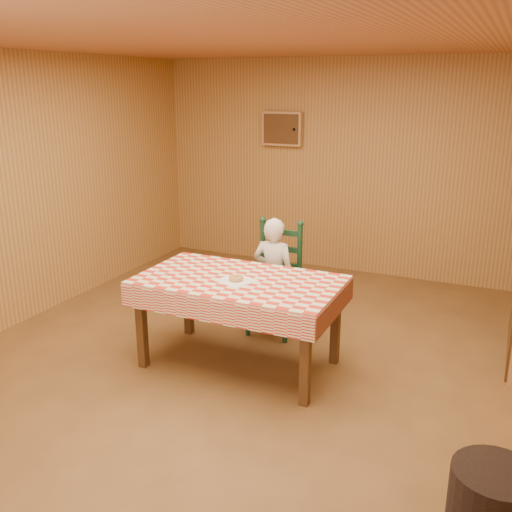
{
  "coord_description": "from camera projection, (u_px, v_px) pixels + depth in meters",
  "views": [
    {
      "loc": [
        1.85,
        -3.82,
        2.29
      ],
      "look_at": [
        0.0,
        0.2,
        0.95
      ],
      "focal_mm": 40.0,
      "sensor_mm": 36.0,
      "label": 1
    }
  ],
  "objects": [
    {
      "name": "cabin_walls",
      "position": [
        273.0,
        143.0,
        4.66
      ],
      "size": [
        5.1,
        6.05,
        2.65
      ],
      "color": "#B07F3F",
      "rests_on": "ground"
    },
    {
      "name": "dining_table",
      "position": [
        239.0,
        288.0,
        4.66
      ],
      "size": [
        1.66,
        0.96,
        0.77
      ],
      "color": "#523215",
      "rests_on": "ground"
    },
    {
      "name": "napkin",
      "position": [
        236.0,
        280.0,
        4.59
      ],
      "size": [
        0.33,
        0.33,
        0.0
      ],
      "primitive_type": "cube",
      "rotation": [
        0.0,
        0.0,
        -0.36
      ],
      "color": "white",
      "rests_on": "dining_table"
    },
    {
      "name": "seated_child",
      "position": [
        274.0,
        276.0,
        5.33
      ],
      "size": [
        0.41,
        0.27,
        1.12
      ],
      "primitive_type": "imported",
      "rotation": [
        0.0,
        0.0,
        3.14
      ],
      "color": "silver",
      "rests_on": "ground"
    },
    {
      "name": "donut",
      "position": [
        236.0,
        278.0,
        4.58
      ],
      "size": [
        0.13,
        0.13,
        0.04
      ],
      "primitive_type": "torus",
      "rotation": [
        0.0,
        0.0,
        0.15
      ],
      "color": "#D8914D",
      "rests_on": "napkin"
    },
    {
      "name": "storage_bin",
      "position": [
        492.0,
        508.0,
        2.89
      ],
      "size": [
        0.48,
        0.48,
        0.45
      ],
      "primitive_type": "cylinder",
      "rotation": [
        0.0,
        0.0,
        0.08
      ],
      "color": "black",
      "rests_on": "ground"
    },
    {
      "name": "ladder_chair",
      "position": [
        276.0,
        281.0,
        5.39
      ],
      "size": [
        0.44,
        0.4,
        1.08
      ],
      "color": "black",
      "rests_on": "ground"
    },
    {
      "name": "ground",
      "position": [
        246.0,
        372.0,
        4.73
      ],
      "size": [
        6.0,
        6.0,
        0.0
      ],
      "primitive_type": "plane",
      "color": "brown",
      "rests_on": "ground"
    }
  ]
}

